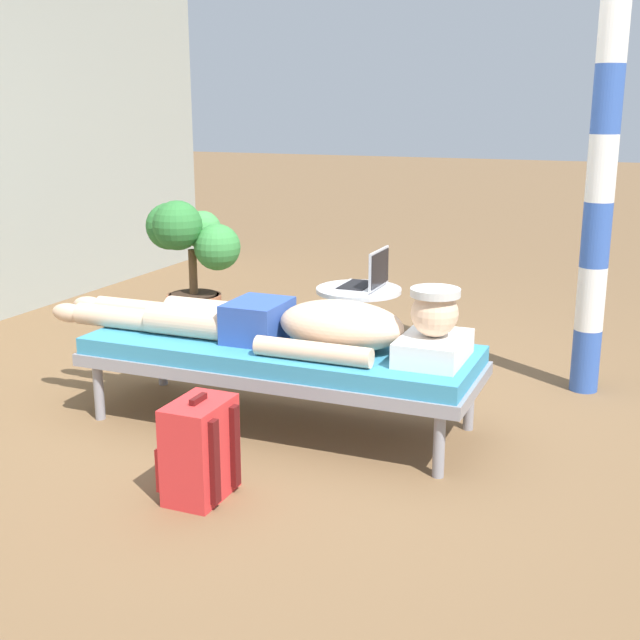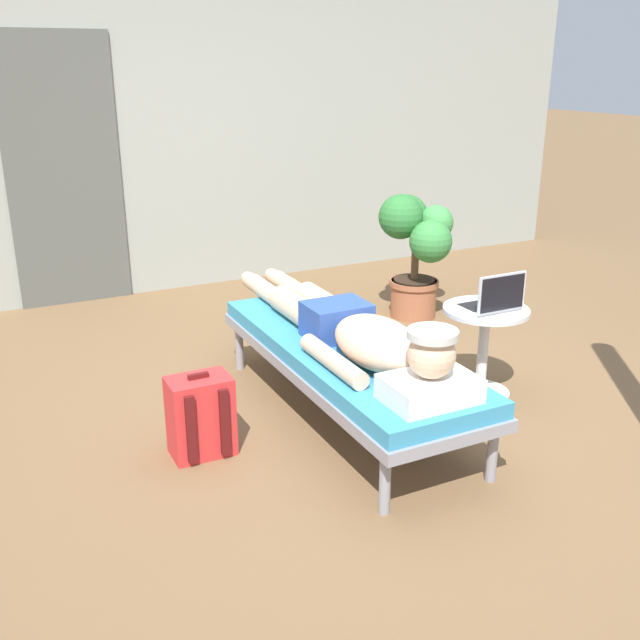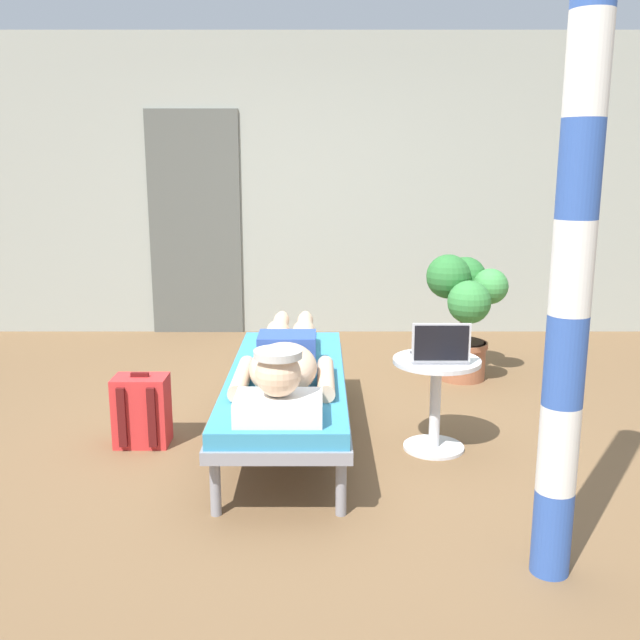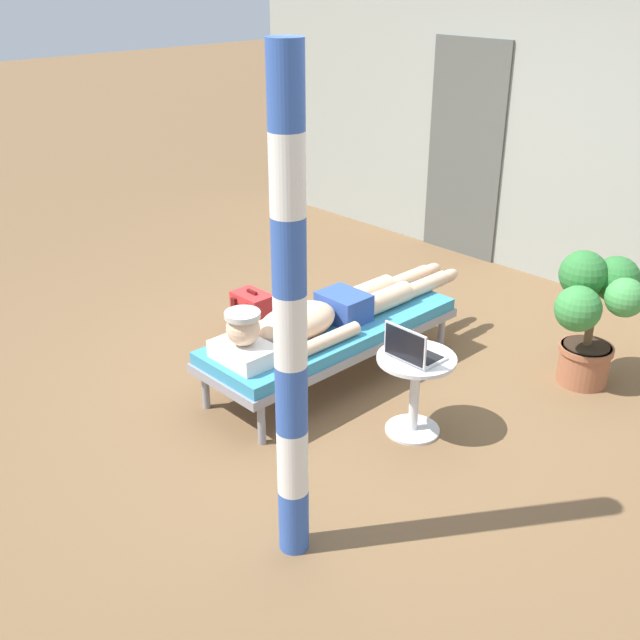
{
  "view_description": "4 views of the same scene",
  "coord_description": "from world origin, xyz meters",
  "px_view_note": "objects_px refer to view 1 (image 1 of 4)",
  "views": [
    {
      "loc": [
        -3.59,
        -1.64,
        1.53
      ],
      "look_at": [
        -0.1,
        -0.2,
        0.54
      ],
      "focal_mm": 46.52,
      "sensor_mm": 36.0,
      "label": 1
    },
    {
      "loc": [
        -1.86,
        -3.12,
        1.82
      ],
      "look_at": [
        -0.26,
        0.07,
        0.55
      ],
      "focal_mm": 40.95,
      "sensor_mm": 36.0,
      "label": 2
    },
    {
      "loc": [
        0.05,
        -3.83,
        1.57
      ],
      "look_at": [
        0.04,
        0.14,
        0.69
      ],
      "focal_mm": 39.79,
      "sensor_mm": 36.0,
      "label": 3
    },
    {
      "loc": [
        3.2,
        -3.29,
        2.66
      ],
      "look_at": [
        -0.05,
        -0.2,
        0.54
      ],
      "focal_mm": 42.9,
      "sensor_mm": 36.0,
      "label": 4
    }
  ],
  "objects_px": {
    "laptop": "(368,279)",
    "porch_post": "(602,168)",
    "potted_plant": "(191,253)",
    "side_table": "(358,317)",
    "person_reclining": "(296,324)",
    "lounge_chair": "(280,357)",
    "backpack": "(199,450)"
  },
  "relations": [
    {
      "from": "porch_post",
      "to": "lounge_chair",
      "type": "bearing_deg",
      "value": 129.46
    },
    {
      "from": "potted_plant",
      "to": "porch_post",
      "type": "distance_m",
      "value": 2.65
    },
    {
      "from": "side_table",
      "to": "potted_plant",
      "type": "height_order",
      "value": "potted_plant"
    },
    {
      "from": "laptop",
      "to": "porch_post",
      "type": "distance_m",
      "value": 1.35
    },
    {
      "from": "laptop",
      "to": "backpack",
      "type": "relative_size",
      "value": 0.73
    },
    {
      "from": "laptop",
      "to": "porch_post",
      "type": "relative_size",
      "value": 0.13
    },
    {
      "from": "side_table",
      "to": "porch_post",
      "type": "distance_m",
      "value": 1.51
    },
    {
      "from": "laptop",
      "to": "potted_plant",
      "type": "distance_m",
      "value": 1.45
    },
    {
      "from": "lounge_chair",
      "to": "porch_post",
      "type": "relative_size",
      "value": 0.8
    },
    {
      "from": "side_table",
      "to": "porch_post",
      "type": "height_order",
      "value": "porch_post"
    },
    {
      "from": "lounge_chair",
      "to": "person_reclining",
      "type": "relative_size",
      "value": 0.89
    },
    {
      "from": "side_table",
      "to": "potted_plant",
      "type": "relative_size",
      "value": 0.57
    },
    {
      "from": "backpack",
      "to": "porch_post",
      "type": "relative_size",
      "value": 0.18
    },
    {
      "from": "lounge_chair",
      "to": "backpack",
      "type": "bearing_deg",
      "value": -178.15
    },
    {
      "from": "person_reclining",
      "to": "backpack",
      "type": "distance_m",
      "value": 0.88
    },
    {
      "from": "person_reclining",
      "to": "porch_post",
      "type": "bearing_deg",
      "value": -48.74
    },
    {
      "from": "lounge_chair",
      "to": "laptop",
      "type": "relative_size",
      "value": 6.22
    },
    {
      "from": "backpack",
      "to": "porch_post",
      "type": "bearing_deg",
      "value": -34.21
    },
    {
      "from": "laptop",
      "to": "porch_post",
      "type": "height_order",
      "value": "porch_post"
    },
    {
      "from": "person_reclining",
      "to": "side_table",
      "type": "xyz_separation_m",
      "value": [
        0.83,
        -0.02,
        -0.16
      ]
    },
    {
      "from": "side_table",
      "to": "potted_plant",
      "type": "xyz_separation_m",
      "value": [
        0.41,
        1.34,
        0.21
      ]
    },
    {
      "from": "person_reclining",
      "to": "backpack",
      "type": "relative_size",
      "value": 5.12
    },
    {
      "from": "backpack",
      "to": "lounge_chair",
      "type": "bearing_deg",
      "value": 1.85
    },
    {
      "from": "person_reclining",
      "to": "porch_post",
      "type": "xyz_separation_m",
      "value": [
        1.09,
        -1.24,
        0.69
      ]
    },
    {
      "from": "person_reclining",
      "to": "side_table",
      "type": "relative_size",
      "value": 4.15
    },
    {
      "from": "lounge_chair",
      "to": "side_table",
      "type": "bearing_deg",
      "value": -6.82
    },
    {
      "from": "backpack",
      "to": "potted_plant",
      "type": "xyz_separation_m",
      "value": [
        2.06,
        1.27,
        0.37
      ]
    },
    {
      "from": "lounge_chair",
      "to": "person_reclining",
      "type": "xyz_separation_m",
      "value": [
        -0.0,
        -0.08,
        0.17
      ]
    },
    {
      "from": "person_reclining",
      "to": "laptop",
      "type": "height_order",
      "value": "laptop"
    },
    {
      "from": "potted_plant",
      "to": "side_table",
      "type": "bearing_deg",
      "value": -107.21
    },
    {
      "from": "potted_plant",
      "to": "porch_post",
      "type": "height_order",
      "value": "porch_post"
    },
    {
      "from": "lounge_chair",
      "to": "side_table",
      "type": "xyz_separation_m",
      "value": [
        0.83,
        -0.1,
        0.01
      ]
    }
  ]
}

